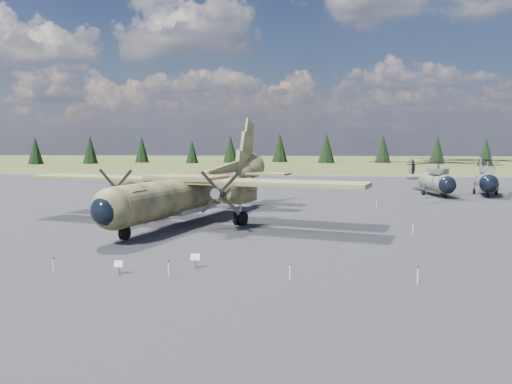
# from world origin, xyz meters

# --- Properties ---
(ground) EXTENTS (500.00, 500.00, 0.00)m
(ground) POSITION_xyz_m (0.00, 0.00, 0.00)
(ground) COLOR brown
(ground) RESTS_ON ground
(apron) EXTENTS (120.00, 120.00, 0.04)m
(apron) POSITION_xyz_m (0.00, 10.00, 0.00)
(apron) COLOR #5A5A5F
(apron) RESTS_ON ground
(transport_plane) EXTENTS (29.79, 26.63, 9.91)m
(transport_plane) POSITION_xyz_m (-0.95, 4.39, 2.85)
(transport_plane) COLOR #3B4424
(transport_plane) RESTS_ON ground
(helicopter_near) EXTENTS (19.41, 21.43, 4.40)m
(helicopter_near) POSITION_xyz_m (25.01, 27.99, 3.12)
(helicopter_near) COLOR gray
(helicopter_near) RESTS_ON ground
(helicopter_mid) EXTENTS (22.41, 23.29, 4.69)m
(helicopter_mid) POSITION_xyz_m (31.68, 29.70, 3.32)
(helicopter_mid) COLOR gray
(helicopter_mid) RESTS_ON ground
(info_placard_left) EXTENTS (0.47, 0.24, 0.71)m
(info_placard_left) POSITION_xyz_m (-0.64, -13.34, 0.48)
(info_placard_left) COLOR gray
(info_placard_left) RESTS_ON ground
(info_placard_right) EXTENTS (0.51, 0.25, 0.78)m
(info_placard_right) POSITION_xyz_m (2.92, -11.67, 0.52)
(info_placard_right) COLOR gray
(info_placard_right) RESTS_ON ground
(barrier_fence) EXTENTS (33.12, 29.62, 0.85)m
(barrier_fence) POSITION_xyz_m (-0.46, -0.08, 0.51)
(barrier_fence) COLOR white
(barrier_fence) RESTS_ON ground
(treeline) EXTENTS (296.20, 304.91, 10.85)m
(treeline) POSITION_xyz_m (-1.77, 3.11, 4.76)
(treeline) COLOR black
(treeline) RESTS_ON ground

